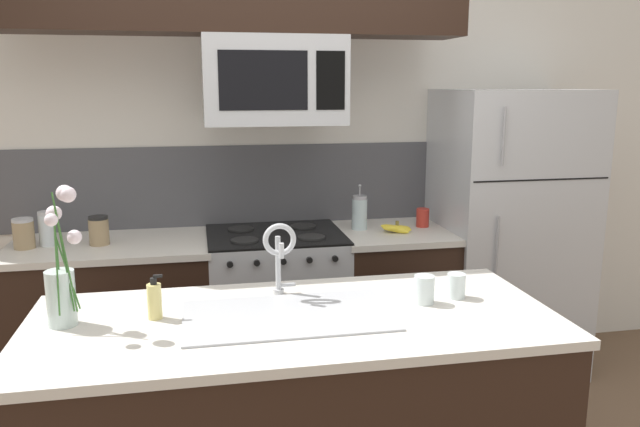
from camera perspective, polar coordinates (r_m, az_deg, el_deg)
rear_partition at (r=3.87m, az=-0.48°, el=5.13°), size 5.20×0.10×2.60m
splash_band at (r=3.79m, az=-4.78°, el=2.66°), size 3.45×0.01×0.48m
back_counter_left at (r=3.66m, az=-18.24°, el=-9.49°), size 1.06×0.65×0.91m
back_counter_right at (r=3.80m, az=6.52°, el=-8.18°), size 0.65×0.65×0.91m
stove_range at (r=3.65m, az=-4.01°, el=-8.86°), size 0.76×0.64×0.93m
microwave at (r=3.40m, az=-4.28°, el=12.02°), size 0.74×0.40×0.46m
refrigerator at (r=3.98m, az=16.64°, el=-1.64°), size 0.84×0.74×1.72m
storage_jar_tall at (r=3.57m, az=-25.47°, el=-1.66°), size 0.11×0.11×0.16m
storage_jar_medium at (r=3.58m, az=-23.68°, el=-1.27°), size 0.09×0.09×0.18m
storage_jar_short at (r=3.50m, az=-19.57°, el=-1.48°), size 0.10×0.10×0.15m
banana_bunch at (r=3.61m, az=7.06°, el=-1.37°), size 0.19×0.15×0.08m
french_press at (r=3.65m, az=3.63°, el=0.09°), size 0.09×0.09×0.27m
coffee_tin at (r=3.77m, az=9.37°, el=-0.37°), size 0.08×0.08×0.11m
kitchen_sink at (r=2.35m, az=-2.95°, el=-10.95°), size 0.76×0.44×0.16m
sink_faucet at (r=2.47m, az=-3.73°, el=-3.28°), size 0.14×0.14×0.31m
dish_soap_bottle at (r=2.35m, az=-14.89°, el=-7.70°), size 0.06×0.05×0.16m
drinking_glass at (r=2.47m, az=9.50°, el=-6.87°), size 0.08×0.08×0.11m
spare_glass at (r=2.56m, az=12.35°, el=-6.47°), size 0.07×0.07×0.10m
flower_vase at (r=2.36m, az=-22.53°, el=-5.84°), size 0.14×0.16×0.51m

